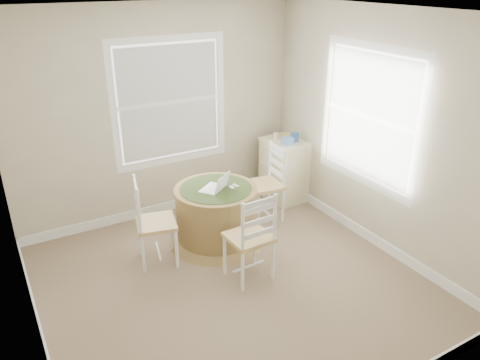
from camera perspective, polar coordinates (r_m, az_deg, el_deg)
room at (r=4.43m, az=-0.34°, el=3.03°), size 3.64×3.64×2.64m
round_table at (r=5.37m, az=-2.91°, el=-3.93°), size 1.12×1.12×0.67m
chair_left at (r=5.01m, az=-10.20°, el=-5.13°), size 0.49×0.50×0.95m
chair_near at (r=4.69m, az=1.09°, el=-6.92°), size 0.43×0.41×0.95m
chair_right at (r=5.79m, az=2.96°, el=-0.56°), size 0.43×0.45×0.95m
laptop at (r=5.20m, az=-3.06°, el=-0.89°), size 0.38×0.38×0.21m
mouse at (r=5.24m, az=-1.03°, el=-0.90°), size 0.06×0.09×0.03m
phone at (r=5.29m, az=-0.53°, el=-0.70°), size 0.06×0.10×0.02m
keys at (r=5.36m, az=-1.94°, el=-0.33°), size 0.07×0.06×0.02m
corner_chest at (r=6.39m, az=5.40°, el=1.26°), size 0.51×0.65×0.84m
tissue_box at (r=6.07m, az=5.81°, el=4.73°), size 0.13×0.13×0.10m
box_yellow at (r=6.33m, az=5.72°, el=5.35°), size 0.16×0.11×0.06m
box_blue at (r=6.21m, az=6.76°, el=5.21°), size 0.08×0.08×0.12m
cup_cream at (r=6.27m, az=4.28°, el=5.37°), size 0.07×0.07×0.09m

